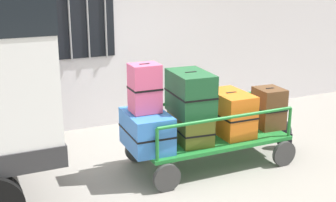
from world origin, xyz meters
name	(u,v)px	position (x,y,z in m)	size (l,w,h in m)	color
ground_plane	(183,169)	(0.00, 0.00, 0.00)	(40.00, 40.00, 0.00)	gray
luggage_cart	(210,141)	(0.43, 0.02, 0.34)	(2.18, 1.07, 0.41)	#1E722D
cart_railing	(211,112)	(0.43, 0.02, 0.76)	(2.07, 0.94, 0.44)	#1E722D
suitcase_left_bottom	(147,131)	(-0.54, 0.00, 0.65)	(0.56, 0.81, 0.49)	#3372C6
suitcase_left_middle	(145,88)	(-0.54, 0.04, 1.21)	(0.39, 0.33, 0.63)	#CC4C72
suitcase_midleft_bottom	(190,127)	(0.11, 0.02, 0.59)	(0.50, 0.78, 0.37)	#4C5119
suitcase_midleft_middle	(190,93)	(0.11, 0.02, 1.07)	(0.52, 0.77, 0.59)	#194C28
suitcase_center_bottom	(230,113)	(0.76, 0.03, 0.71)	(0.47, 0.76, 0.61)	orange
suitcase_midright_bottom	(269,108)	(1.41, 0.00, 0.71)	(0.41, 0.45, 0.60)	brown
backpack	(284,134)	(1.77, 0.05, 0.22)	(0.27, 0.22, 0.44)	black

